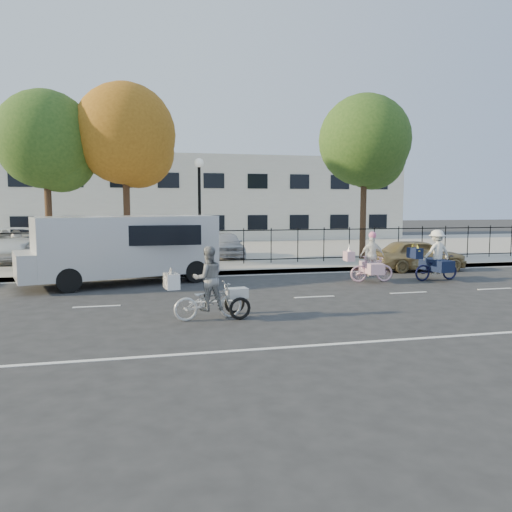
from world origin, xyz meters
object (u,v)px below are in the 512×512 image
object	(u,v)px
gold_sedan	(418,255)
lot_car_c	(130,244)
pedestrian	(107,248)
zebra_trike	(208,291)
unicorn_bike	(371,263)
lot_car_d	(226,244)
bull_bike	(436,260)
lot_car_b	(15,244)
lamppost	(199,193)
white_van	(124,246)

from	to	relation	value
gold_sedan	lot_car_c	bearing A→B (deg)	66.84
pedestrian	lot_car_c	size ratio (longest dim) A/B	0.40
zebra_trike	unicorn_bike	distance (m)	7.49
unicorn_bike	pedestrian	world-z (taller)	pedestrian
unicorn_bike	lot_car_d	xyz separation A→B (m)	(-3.73, 7.71, 0.11)
bull_bike	lot_car_c	size ratio (longest dim) A/B	0.47
bull_bike	lot_car_b	bearing A→B (deg)	56.14
lot_car_c	lot_car_d	world-z (taller)	lot_car_c
pedestrian	lamppost	bearing A→B (deg)	155.24
bull_bike	zebra_trike	bearing A→B (deg)	111.17
lot_car_b	pedestrian	bearing A→B (deg)	-50.25
gold_sedan	lot_car_c	xyz separation A→B (m)	(-11.33, 5.48, 0.19)
unicorn_bike	lot_car_c	world-z (taller)	unicorn_bike
lamppost	unicorn_bike	distance (m)	7.45
lamppost	gold_sedan	size ratio (longest dim) A/B	1.16
unicorn_bike	pedestrian	size ratio (longest dim) A/B	1.05
lamppost	lot_car_c	world-z (taller)	lamppost
zebra_trike	gold_sedan	xyz separation A→B (m)	(9.32, 6.56, -0.02)
gold_sedan	lot_car_b	size ratio (longest dim) A/B	0.71
lot_car_d	gold_sedan	bearing A→B (deg)	-37.75
lot_car_b	zebra_trike	bearing A→B (deg)	-65.41
zebra_trike	bull_bike	bearing A→B (deg)	-72.76
unicorn_bike	lot_car_b	bearing A→B (deg)	62.53
zebra_trike	unicorn_bike	world-z (taller)	unicorn_bike
pedestrian	lot_car_b	size ratio (longest dim) A/B	0.31
white_van	unicorn_bike	bearing A→B (deg)	-27.21
white_van	pedestrian	size ratio (longest dim) A/B	4.14
gold_sedan	bull_bike	bearing A→B (deg)	164.88
lamppost	unicorn_bike	bearing A→B (deg)	-40.87
zebra_trike	lot_car_d	world-z (taller)	zebra_trike
pedestrian	lot_car_c	distance (m)	3.71
lamppost	lot_car_b	size ratio (longest dim) A/B	0.82
bull_bike	gold_sedan	distance (m)	2.61
lot_car_c	lot_car_d	bearing A→B (deg)	-20.32
lot_car_d	unicorn_bike	bearing A→B (deg)	-63.82
unicorn_bike	pedestrian	distance (m)	9.85
lamppost	unicorn_bike	size ratio (longest dim) A/B	2.49
gold_sedan	lot_car_b	world-z (taller)	lot_car_b
lot_car_b	lot_car_c	distance (m)	5.09
gold_sedan	white_van	bearing A→B (deg)	96.05
lamppost	lot_car_b	bearing A→B (deg)	153.09
lot_car_c	lot_car_d	distance (m)	4.44
unicorn_bike	bull_bike	world-z (taller)	bull_bike
pedestrian	lot_car_c	bearing A→B (deg)	-133.68
zebra_trike	white_van	size ratio (longest dim) A/B	0.29
lamppost	lot_car_c	distance (m)	4.84
lamppost	white_van	bearing A→B (deg)	-134.38
white_van	bull_bike	bearing A→B (deg)	-25.69
lamppost	zebra_trike	world-z (taller)	lamppost
zebra_trike	white_van	distance (m)	6.27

